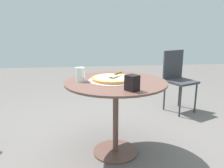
% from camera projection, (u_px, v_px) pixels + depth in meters
% --- Properties ---
extents(ground_plane, '(10.00, 10.00, 0.00)m').
position_uv_depth(ground_plane, '(115.00, 152.00, 2.22)').
color(ground_plane, '#5F5A57').
extents(patio_table, '(0.93, 0.93, 0.72)m').
position_uv_depth(patio_table, '(116.00, 97.00, 2.08)').
color(patio_table, brown).
rests_on(patio_table, ground).
extents(pizza_on_tray, '(0.43, 0.43, 0.04)m').
position_uv_depth(pizza_on_tray, '(112.00, 79.00, 2.06)').
color(pizza_on_tray, silver).
rests_on(pizza_on_tray, patio_table).
extents(pizza_server, '(0.19, 0.17, 0.02)m').
position_uv_depth(pizza_server, '(116.00, 74.00, 2.08)').
color(pizza_server, silver).
rests_on(pizza_server, pizza_on_tray).
extents(drinking_cup, '(0.08, 0.08, 0.13)m').
position_uv_depth(drinking_cup, '(80.00, 74.00, 2.02)').
color(drinking_cup, white).
rests_on(drinking_cup, patio_table).
extents(napkin_dispenser, '(0.12, 0.12, 0.12)m').
position_uv_depth(napkin_dispenser, '(132.00, 83.00, 1.72)').
color(napkin_dispenser, black).
rests_on(napkin_dispenser, patio_table).
extents(patio_chair_far, '(0.48, 0.48, 0.88)m').
position_uv_depth(patio_chair_far, '(177.00, 76.00, 3.23)').
color(patio_chair_far, '#313237').
rests_on(patio_chair_far, ground).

